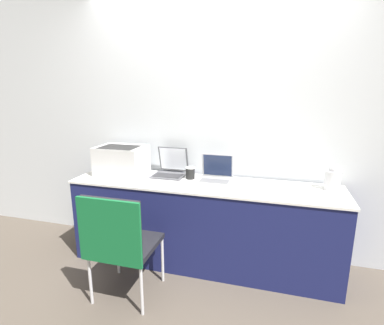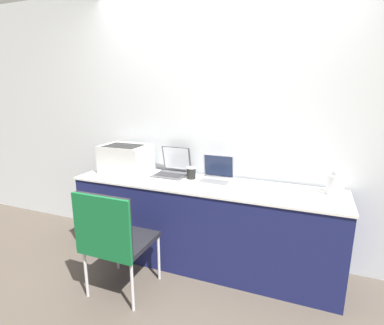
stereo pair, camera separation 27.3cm
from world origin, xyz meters
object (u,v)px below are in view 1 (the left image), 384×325
laptop_left (170,170)px  coffee_cup (190,173)px  chair (118,238)px  metal_pitcher (332,179)px  printer (122,159)px  external_keyboard (158,183)px  laptop_right (216,176)px

laptop_left → coffee_cup: size_ratio=2.96×
chair → metal_pitcher: bearing=28.3°
printer → laptop_left: 0.49m
chair → laptop_left: bearing=83.7°
laptop_left → external_keyboard: 0.31m
external_keyboard → metal_pitcher: (1.47, 0.27, 0.08)m
laptop_right → external_keyboard: bearing=-153.1°
laptop_left → external_keyboard: bearing=-90.6°
printer → chair: (0.38, -0.79, -0.40)m
metal_pitcher → chair: size_ratio=0.24×
printer → coffee_cup: (0.70, 0.04, -0.10)m
coffee_cup → metal_pitcher: bearing=0.8°
external_keyboard → coffee_cup: bearing=47.7°
printer → metal_pitcher: printer is taller
printer → coffee_cup: bearing=3.1°
laptop_right → chair: bearing=-124.9°
printer → laptop_right: (0.95, 0.03, -0.10)m
printer → laptop_left: printer is taller
printer → metal_pitcher: 1.95m
laptop_left → coffee_cup: 0.23m
printer → laptop_right: bearing=1.8°
coffee_cup → chair: 0.94m
external_keyboard → chair: chair is taller
laptop_left → chair: (-0.10, -0.88, -0.31)m
metal_pitcher → laptop_right: bearing=-178.4°
laptop_right → laptop_left: bearing=172.3°
laptop_right → coffee_cup: (-0.25, 0.01, 0.00)m
laptop_left → metal_pitcher: bearing=-1.4°
laptop_left → external_keyboard: laptop_left is taller
printer → chair: 0.96m
external_keyboard → metal_pitcher: bearing=10.3°
laptop_left → laptop_right: 0.48m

